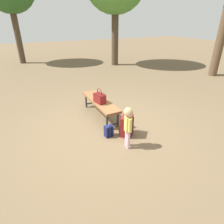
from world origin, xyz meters
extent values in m
plane|color=brown|center=(0.00, 0.00, 0.00)|extent=(40.00, 40.00, 0.00)
cube|color=brown|center=(-0.62, 0.09, 0.42)|extent=(1.60, 0.42, 0.06)
cylinder|color=#2D2D33|center=(0.08, 0.24, 0.20)|extent=(0.05, 0.05, 0.39)
cylinder|color=#2D2D33|center=(0.08, -0.04, 0.20)|extent=(0.05, 0.05, 0.39)
cylinder|color=#2D2D33|center=(-1.32, 0.22, 0.20)|extent=(0.05, 0.05, 0.39)
cylinder|color=#2D2D33|center=(-1.32, -0.06, 0.20)|extent=(0.05, 0.05, 0.39)
cylinder|color=#2D2D33|center=(0.08, 0.10, 0.10)|extent=(0.04, 0.28, 0.04)
cylinder|color=#2D2D33|center=(-1.32, 0.08, 0.10)|extent=(0.04, 0.28, 0.04)
cube|color=maroon|center=(-0.50, 0.03, 0.56)|extent=(0.35, 0.23, 0.22)
cube|color=#561313|center=(-0.50, 0.03, 0.67)|extent=(0.32, 0.23, 0.02)
torus|color=maroon|center=(-0.50, 0.03, 0.72)|extent=(0.20, 0.05, 0.20)
cylinder|color=#E5B2C6|center=(0.81, 0.05, 0.18)|extent=(0.07, 0.07, 0.37)
cylinder|color=#E5B2C6|center=(0.90, 0.03, 0.18)|extent=(0.07, 0.07, 0.37)
ellipsoid|color=white|center=(0.81, 0.07, 0.02)|extent=(0.07, 0.10, 0.04)
ellipsoid|color=white|center=(0.90, 0.05, 0.02)|extent=(0.07, 0.10, 0.04)
cube|color=#E5CC66|center=(0.85, 0.04, 0.53)|extent=(0.15, 0.14, 0.32)
cylinder|color=#E5CC66|center=(0.76, 0.06, 0.54)|extent=(0.05, 0.05, 0.27)
cylinder|color=#E5CC66|center=(0.94, 0.02, 0.54)|extent=(0.05, 0.05, 0.27)
sphere|color=tan|center=(0.85, 0.04, 0.77)|extent=(0.18, 0.18, 0.18)
sphere|color=tan|center=(0.85, 0.03, 0.79)|extent=(0.16, 0.16, 0.16)
cube|color=maroon|center=(0.46, 0.25, 0.23)|extent=(0.38, 0.38, 0.45)
ellipsoid|color=maroon|center=(0.46, 0.25, 0.44)|extent=(0.36, 0.36, 0.10)
cube|color=#4A1010|center=(0.37, 0.16, 0.16)|extent=(0.18, 0.17, 0.20)
cube|color=#4A1010|center=(0.60, 0.29, 0.23)|extent=(0.05, 0.05, 0.38)
cube|color=#4A1010|center=(0.49, 0.39, 0.23)|extent=(0.05, 0.05, 0.38)
torus|color=#B2B2B7|center=(0.46, 0.25, 0.48)|extent=(0.06, 0.06, 0.07)
cube|color=#191E4C|center=(0.34, -0.13, 0.13)|extent=(0.15, 0.19, 0.26)
ellipsoid|color=#191E4C|center=(0.34, -0.13, 0.25)|extent=(0.14, 0.18, 0.06)
cube|color=black|center=(0.27, -0.13, 0.09)|extent=(0.03, 0.12, 0.12)
cube|color=black|center=(0.41, -0.16, 0.13)|extent=(0.01, 0.03, 0.22)
cube|color=black|center=(0.40, -0.08, 0.13)|extent=(0.01, 0.03, 0.22)
torus|color=#B2B2B7|center=(0.34, -0.13, 0.27)|extent=(0.04, 0.01, 0.04)
cylinder|color=#473828|center=(-6.04, 3.28, 1.55)|extent=(0.36, 0.36, 3.10)
cylinder|color=#473828|center=(-8.84, -1.31, 1.53)|extent=(0.32, 0.32, 3.07)
cylinder|color=brown|center=(-2.08, 6.27, 1.88)|extent=(0.35, 0.35, 3.76)
camera|label=1|loc=(3.51, -1.61, 2.32)|focal=30.34mm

